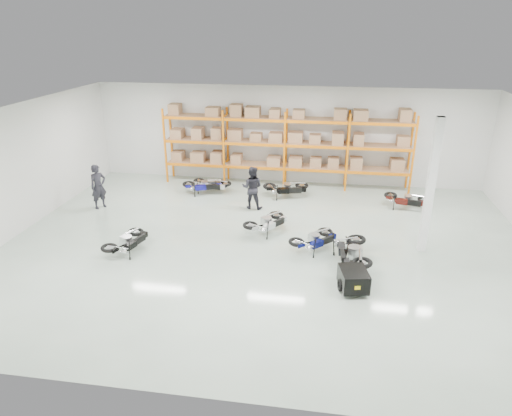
% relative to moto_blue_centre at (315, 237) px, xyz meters
% --- Properties ---
extents(room, '(18.00, 18.00, 18.00)m').
position_rel_moto_blue_centre_xyz_m(room, '(-1.65, 0.03, 1.77)').
color(room, '#B1C5B3').
rests_on(room, ground).
extents(pallet_rack, '(11.28, 0.98, 3.62)m').
position_rel_moto_blue_centre_xyz_m(pallet_rack, '(-1.65, 6.48, 1.77)').
color(pallet_rack, orange).
rests_on(pallet_rack, ground).
extents(structural_column, '(0.25, 0.25, 4.50)m').
position_rel_moto_blue_centre_xyz_m(structural_column, '(3.55, 0.53, 1.77)').
color(structural_column, white).
rests_on(structural_column, ground).
extents(moto_blue_centre, '(1.67, 1.68, 1.03)m').
position_rel_moto_blue_centre_xyz_m(moto_blue_centre, '(0.00, 0.00, 0.00)').
color(moto_blue_centre, '#070C4C').
rests_on(moto_blue_centre, ground).
extents(moto_silver_left, '(1.62, 1.77, 1.05)m').
position_rel_moto_blue_centre_xyz_m(moto_silver_left, '(-1.76, 1.14, 0.01)').
color(moto_silver_left, '#B6B8BD').
rests_on(moto_silver_left, ground).
extents(moto_black_far_left, '(1.20, 1.75, 1.03)m').
position_rel_moto_blue_centre_xyz_m(moto_black_far_left, '(-6.15, -1.10, 0.00)').
color(moto_black_far_left, black).
rests_on(moto_black_far_left, ground).
extents(moto_touring_right, '(1.04, 1.93, 1.22)m').
position_rel_moto_blue_centre_xyz_m(moto_touring_right, '(1.16, -0.81, 0.09)').
color(moto_touring_right, black).
rests_on(moto_touring_right, ground).
extents(trailer, '(0.91, 1.62, 0.66)m').
position_rel_moto_blue_centre_xyz_m(trailer, '(1.16, -2.41, -0.10)').
color(trailer, black).
rests_on(trailer, ground).
extents(moto_back_a, '(1.78, 1.29, 1.04)m').
position_rel_moto_blue_centre_xyz_m(moto_back_a, '(-5.11, 4.79, 0.01)').
color(moto_back_a, navy).
rests_on(moto_back_a, ground).
extents(moto_back_b, '(1.67, 1.00, 1.01)m').
position_rel_moto_blue_centre_xyz_m(moto_back_b, '(-4.86, 4.97, -0.01)').
color(moto_back_b, silver).
rests_on(moto_back_b, ground).
extents(moto_back_c, '(1.88, 1.24, 1.12)m').
position_rel_moto_blue_centre_xyz_m(moto_back_c, '(-1.42, 4.87, 0.04)').
color(moto_back_c, black).
rests_on(moto_back_c, ground).
extents(moto_back_d, '(1.76, 1.16, 1.04)m').
position_rel_moto_blue_centre_xyz_m(moto_back_d, '(3.59, 4.31, 0.01)').
color(moto_back_d, '#47110E').
rests_on(moto_back_d, ground).
extents(person_left, '(0.75, 0.80, 1.84)m').
position_rel_moto_blue_centre_xyz_m(person_left, '(-8.90, 2.46, 0.43)').
color(person_left, black).
rests_on(person_left, ground).
extents(person_back, '(0.91, 0.73, 1.78)m').
position_rel_moto_blue_centre_xyz_m(person_back, '(-2.69, 3.37, 0.41)').
color(person_back, black).
rests_on(person_back, ground).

